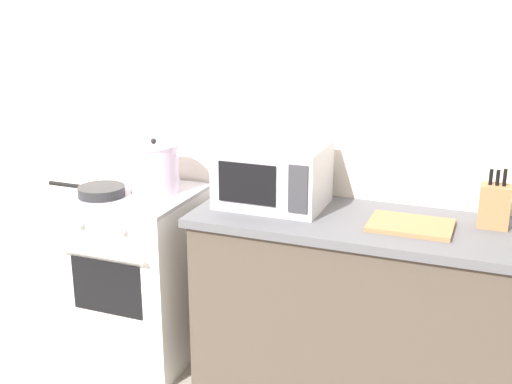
{
  "coord_description": "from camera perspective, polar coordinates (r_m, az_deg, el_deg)",
  "views": [
    {
      "loc": [
        1.39,
        -2.11,
        1.9
      ],
      "look_at": [
        0.32,
        0.6,
        1.0
      ],
      "focal_mm": 45.16,
      "sensor_mm": 36.0,
      "label": 1
    }
  ],
  "objects": [
    {
      "name": "back_wall",
      "position": [
        3.33,
        2.03,
        5.91
      ],
      "size": [
        4.4,
        0.1,
        2.5
      ],
      "primitive_type": "cube",
      "color": "silver",
      "rests_on": "ground_plane"
    },
    {
      "name": "lower_cabinet_right",
      "position": [
        3.13,
        10.24,
        -10.9
      ],
      "size": [
        1.64,
        0.56,
        0.88
      ],
      "primitive_type": "cube",
      "color": "#4C4238",
      "rests_on": "ground_plane"
    },
    {
      "name": "countertop_right",
      "position": [
        2.95,
        10.71,
        -2.98
      ],
      "size": [
        1.7,
        0.6,
        0.04
      ],
      "primitive_type": "cube",
      "color": "#59595E",
      "rests_on": "lower_cabinet_right"
    },
    {
      "name": "stove",
      "position": [
        3.52,
        -10.27,
        -7.22
      ],
      "size": [
        0.6,
        0.64,
        0.92
      ],
      "color": "white",
      "rests_on": "ground_plane"
    },
    {
      "name": "stock_pot",
      "position": [
        3.34,
        -8.96,
        2.15
      ],
      "size": [
        0.34,
        0.26,
        0.28
      ],
      "color": "silver",
      "rests_on": "stove"
    },
    {
      "name": "frying_pan",
      "position": [
        3.34,
        -13.62,
        0.09
      ],
      "size": [
        0.44,
        0.24,
        0.05
      ],
      "color": "#28282B",
      "rests_on": "stove"
    },
    {
      "name": "microwave",
      "position": [
        3.08,
        1.5,
        1.53
      ],
      "size": [
        0.5,
        0.37,
        0.3
      ],
      "color": "silver",
      "rests_on": "countertop_right"
    },
    {
      "name": "cutting_board",
      "position": [
        2.9,
        13.54,
        -2.89
      ],
      "size": [
        0.36,
        0.26,
        0.02
      ],
      "primitive_type": "cube",
      "color": "#997047",
      "rests_on": "countertop_right"
    },
    {
      "name": "knife_block",
      "position": [
        2.98,
        20.38,
        -1.14
      ],
      "size": [
        0.13,
        0.1,
        0.27
      ],
      "color": "#997047",
      "rests_on": "countertop_right"
    }
  ]
}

